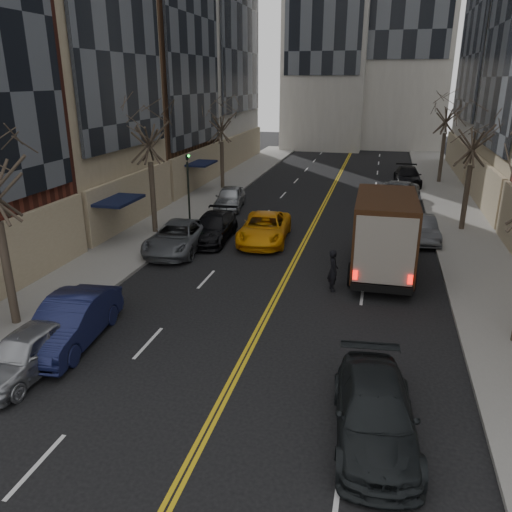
% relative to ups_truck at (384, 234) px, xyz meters
% --- Properties ---
extents(sidewalk_left, '(4.00, 66.00, 0.15)m').
position_rel_ups_truck_xyz_m(sidewalk_left, '(-13.20, 10.20, -1.84)').
color(sidewalk_left, slate).
rests_on(sidewalk_left, ground).
extents(sidewalk_right, '(4.00, 66.00, 0.15)m').
position_rel_ups_truck_xyz_m(sidewalk_right, '(4.80, 10.20, -1.84)').
color(sidewalk_right, slate).
rests_on(sidewalk_right, ground).
extents(tree_lf_mid, '(3.20, 3.20, 8.91)m').
position_rel_ups_truck_xyz_m(tree_lf_mid, '(-13.00, 3.20, 4.69)').
color(tree_lf_mid, '#382D23').
rests_on(tree_lf_mid, sidewalk_left).
extents(tree_lf_far, '(3.20, 3.20, 8.12)m').
position_rel_ups_truck_xyz_m(tree_lf_far, '(-13.00, 16.20, 4.11)').
color(tree_lf_far, '#382D23').
rests_on(tree_lf_far, sidewalk_left).
extents(tree_rt_mid, '(3.20, 3.20, 8.32)m').
position_rel_ups_truck_xyz_m(tree_rt_mid, '(4.60, 8.20, 4.26)').
color(tree_rt_mid, '#382D23').
rests_on(tree_rt_mid, sidewalk_right).
extents(tree_rt_far, '(3.20, 3.20, 9.11)m').
position_rel_ups_truck_xyz_m(tree_rt_far, '(4.60, 23.20, 4.83)').
color(tree_rt_far, '#382D23').
rests_on(tree_rt_far, sidewalk_right).
extents(traffic_signal, '(0.29, 0.26, 4.70)m').
position_rel_ups_truck_xyz_m(traffic_signal, '(-11.59, 5.20, 0.91)').
color(traffic_signal, black).
rests_on(traffic_signal, sidewalk_left).
extents(ups_truck, '(2.94, 6.97, 3.79)m').
position_rel_ups_truck_xyz_m(ups_truck, '(0.00, 0.00, 0.00)').
color(ups_truck, black).
rests_on(ups_truck, ground).
extents(observer_sedan, '(2.51, 5.12, 1.43)m').
position_rel_ups_truck_xyz_m(observer_sedan, '(0.00, -11.81, -1.19)').
color(observer_sedan, black).
rests_on(observer_sedan, ground).
extents(taxi, '(2.97, 5.69, 1.53)m').
position_rel_ups_truck_xyz_m(taxi, '(-6.43, 3.37, -1.15)').
color(taxi, orange).
rests_on(taxi, ground).
extents(pedestrian, '(0.64, 0.78, 1.84)m').
position_rel_ups_truck_xyz_m(pedestrian, '(-2.00, -2.64, -0.99)').
color(pedestrian, black).
rests_on(pedestrian, ground).
extents(parked_lf_a, '(1.82, 4.25, 1.43)m').
position_rel_ups_truck_xyz_m(parked_lf_a, '(-10.50, -11.38, -1.19)').
color(parked_lf_a, '#A3A5AA').
rests_on(parked_lf_a, ground).
extents(parked_lf_b, '(2.19, 5.08, 1.63)m').
position_rel_ups_truck_xyz_m(parked_lf_b, '(-10.23, -9.41, -1.10)').
color(parked_lf_b, '#12163A').
rests_on(parked_lf_b, ground).
extents(parked_lf_c, '(2.83, 5.59, 1.51)m').
position_rel_ups_truck_xyz_m(parked_lf_c, '(-10.50, 0.69, -1.15)').
color(parked_lf_c, '#52565B').
rests_on(parked_lf_c, ground).
extents(parked_lf_d, '(2.33, 5.18, 1.47)m').
position_rel_ups_truck_xyz_m(parked_lf_d, '(-9.30, 2.86, -1.17)').
color(parked_lf_d, black).
rests_on(parked_lf_d, ground).
extents(parked_lf_e, '(2.41, 4.73, 1.54)m').
position_rel_ups_truck_xyz_m(parked_lf_e, '(-10.50, 10.11, -1.14)').
color(parked_lf_e, '#A4A8AB').
rests_on(parked_lf_e, ground).
extents(parked_rt_a, '(1.99, 4.34, 1.38)m').
position_rel_ups_truck_xyz_m(parked_rt_a, '(2.10, 5.65, -1.22)').
color(parked_rt_a, '#484B50').
rests_on(parked_rt_a, ground).
extents(parked_rt_b, '(3.45, 6.19, 1.64)m').
position_rel_ups_truck_xyz_m(parked_rt_b, '(0.90, 13.95, -1.09)').
color(parked_rt_b, '#9B9DA2').
rests_on(parked_rt_b, ground).
extents(parked_rt_c, '(2.31, 5.34, 1.53)m').
position_rel_ups_truck_xyz_m(parked_rt_c, '(1.86, 21.56, -1.15)').
color(parked_rt_c, black).
rests_on(parked_rt_c, ground).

